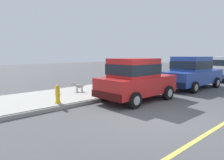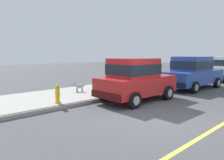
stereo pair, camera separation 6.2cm
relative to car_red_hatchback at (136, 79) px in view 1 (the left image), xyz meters
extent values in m
plane|color=#4C4C4F|center=(2.22, -1.44, -0.98)|extent=(80.00, 80.00, 0.00)
cube|color=gray|center=(-0.98, -1.44, -0.91)|extent=(0.16, 64.00, 0.14)
cube|color=#A8A59E|center=(-2.78, -1.44, -0.91)|extent=(3.60, 64.00, 0.14)
cube|color=#E0D64C|center=(3.82, -1.44, -0.97)|extent=(0.12, 57.60, 0.01)
cube|color=red|center=(0.00, 0.10, -0.28)|extent=(1.74, 3.71, 0.76)
cube|color=red|center=(0.00, -0.15, 0.50)|extent=(1.52, 1.91, 0.80)
cube|color=#19232D|center=(0.00, -0.15, 0.44)|extent=(1.56, 1.95, 0.44)
cube|color=#400A0A|center=(0.01, 1.90, -0.52)|extent=(1.69, 0.21, 0.28)
cube|color=#400A0A|center=(-0.01, -1.70, -0.52)|extent=(1.69, 0.21, 0.28)
cylinder|color=black|center=(-0.85, 1.25, -0.66)|extent=(0.22, 0.64, 0.64)
cylinder|color=#9E9EA3|center=(-0.85, 1.25, -0.66)|extent=(0.24, 0.35, 0.35)
cylinder|color=black|center=(0.87, 1.24, -0.66)|extent=(0.22, 0.64, 0.64)
cylinder|color=#9E9EA3|center=(0.87, 1.24, -0.66)|extent=(0.24, 0.35, 0.35)
cylinder|color=black|center=(-0.86, -1.05, -0.66)|extent=(0.22, 0.64, 0.64)
cylinder|color=#9E9EA3|center=(-0.86, -1.05, -0.66)|extent=(0.24, 0.35, 0.35)
cylinder|color=black|center=(0.86, -1.05, -0.66)|extent=(0.22, 0.64, 0.64)
cylinder|color=#9E9EA3|center=(0.86, -1.05, -0.66)|extent=(0.24, 0.35, 0.35)
cube|color=#EAEACC|center=(-0.53, 1.93, -0.16)|extent=(0.28, 0.08, 0.14)
cube|color=#EAEACC|center=(0.54, 1.93, -0.16)|extent=(0.28, 0.08, 0.14)
cube|color=#28479E|center=(0.11, 5.05, -0.28)|extent=(1.92, 4.55, 0.76)
cube|color=#28479E|center=(0.10, 4.95, 0.52)|extent=(1.64, 2.14, 0.84)
cube|color=#19232D|center=(0.10, 4.95, 0.46)|extent=(1.68, 2.18, 0.46)
cube|color=#0E1837|center=(0.17, 7.25, -0.52)|extent=(1.77, 0.25, 0.28)
cube|color=#0E1837|center=(0.04, 2.85, -0.52)|extent=(1.77, 0.25, 0.28)
cylinder|color=black|center=(-0.75, 6.47, -0.66)|extent=(0.24, 0.65, 0.64)
cylinder|color=#9E9EA3|center=(-0.75, 6.47, -0.66)|extent=(0.25, 0.36, 0.35)
cylinder|color=black|center=(1.04, 6.42, -0.66)|extent=(0.24, 0.65, 0.64)
cylinder|color=#9E9EA3|center=(1.04, 6.42, -0.66)|extent=(0.25, 0.36, 0.35)
cylinder|color=black|center=(-0.83, 3.68, -0.66)|extent=(0.24, 0.65, 0.64)
cylinder|color=#9E9EA3|center=(-0.83, 3.68, -0.66)|extent=(0.25, 0.36, 0.35)
cylinder|color=black|center=(0.97, 3.63, -0.66)|extent=(0.24, 0.65, 0.64)
cylinder|color=#9E9EA3|center=(0.97, 3.63, -0.66)|extent=(0.25, 0.36, 0.35)
cube|color=#EAEACC|center=(-0.39, 7.30, -0.16)|extent=(0.28, 0.09, 0.14)
cube|color=#EAEACC|center=(0.73, 7.27, -0.16)|extent=(0.28, 0.09, 0.14)
cube|color=white|center=(0.06, 10.52, -0.28)|extent=(1.73, 3.71, 0.76)
cube|color=white|center=(0.06, 10.27, 0.50)|extent=(1.52, 1.91, 0.80)
cube|color=#19232D|center=(0.06, 10.27, 0.44)|extent=(1.56, 1.95, 0.44)
cube|color=#505050|center=(0.07, 8.72, -0.52)|extent=(1.69, 0.21, 0.28)
cylinder|color=black|center=(-0.81, 11.67, -0.66)|extent=(0.22, 0.64, 0.64)
cylinder|color=#9E9EA3|center=(-0.81, 11.67, -0.66)|extent=(0.24, 0.35, 0.35)
cylinder|color=black|center=(-0.80, 9.37, -0.66)|extent=(0.22, 0.64, 0.64)
cylinder|color=#9E9EA3|center=(-0.80, 9.37, -0.66)|extent=(0.24, 0.35, 0.35)
ellipsoid|color=#999691|center=(-2.95, -0.98, -0.56)|extent=(0.47, 0.43, 0.20)
cylinder|color=#999691|center=(-3.02, -1.12, -0.75)|extent=(0.05, 0.05, 0.18)
cylinder|color=#999691|center=(-3.09, -1.02, -0.75)|extent=(0.05, 0.05, 0.18)
cylinder|color=#999691|center=(-2.81, -0.94, -0.75)|extent=(0.05, 0.05, 0.18)
cylinder|color=#999691|center=(-2.88, -0.85, -0.75)|extent=(0.05, 0.05, 0.18)
sphere|color=#999691|center=(-3.17, -1.17, -0.47)|extent=(0.17, 0.17, 0.17)
ellipsoid|color=#54524F|center=(-3.24, -1.22, -0.49)|extent=(0.13, 0.12, 0.06)
cone|color=#999691|center=(-3.14, -1.20, -0.38)|extent=(0.06, 0.06, 0.07)
cone|color=#999691|center=(-3.20, -1.12, -0.38)|extent=(0.06, 0.06, 0.07)
cylinder|color=#999691|center=(-2.75, -0.82, -0.50)|extent=(0.11, 0.10, 0.13)
cylinder|color=gold|center=(-1.43, -3.03, -0.81)|extent=(0.24, 0.24, 0.06)
cylinder|color=gold|center=(-1.43, -3.03, -0.50)|extent=(0.17, 0.17, 0.55)
sphere|color=gold|center=(-1.43, -3.03, -0.19)|extent=(0.15, 0.15, 0.15)
cylinder|color=gold|center=(-1.55, -3.03, -0.47)|extent=(0.10, 0.07, 0.07)
cylinder|color=gold|center=(-1.31, -3.03, -0.47)|extent=(0.10, 0.07, 0.07)
camera|label=1|loc=(5.91, -6.95, 1.08)|focal=33.24mm
camera|label=2|loc=(5.96, -6.90, 1.08)|focal=33.24mm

